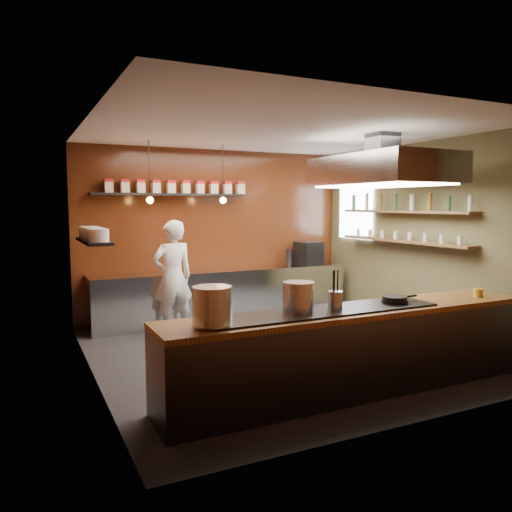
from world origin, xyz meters
TOP-DOWN VIEW (x-y plane):
  - floor at (0.00, 0.00)m, footprint 5.00×5.00m
  - back_wall at (0.00, 2.50)m, footprint 5.00×0.00m
  - left_wall at (-2.50, 0.00)m, footprint 0.00×5.00m
  - right_wall at (2.50, 0.00)m, footprint 0.00×5.00m
  - ceiling at (0.00, 0.00)m, footprint 5.00×5.00m
  - window_pane at (2.45, 1.70)m, footprint 0.00×1.00m
  - prep_counter at (0.00, 2.17)m, footprint 4.60×0.65m
  - pass_counter at (-0.00, -1.60)m, footprint 4.40×0.72m
  - tin_shelf at (-0.90, 2.36)m, footprint 2.60×0.26m
  - plate_shelf at (-2.34, 1.00)m, footprint 0.30×1.40m
  - bottle_shelf_upper at (2.34, 0.30)m, footprint 0.26×2.80m
  - bottle_shelf_lower at (2.34, 0.30)m, footprint 0.26×2.80m
  - extractor_hood at (1.30, -0.40)m, footprint 1.20×2.00m
  - pendant_left at (-1.40, 1.70)m, footprint 0.10×0.10m
  - pendant_right at (-0.20, 1.70)m, footprint 0.10×0.10m
  - storage_tins at (-0.75, 2.36)m, footprint 2.43×0.13m
  - plate_stacks at (-2.34, 1.00)m, footprint 0.26×1.16m
  - bottles at (2.34, 0.30)m, footprint 0.06×2.66m
  - wine_glasses at (2.34, 0.30)m, footprint 0.07×2.37m
  - stockpot_large at (-1.68, -1.69)m, footprint 0.44×0.44m
  - stockpot_small at (-0.68, -1.53)m, footprint 0.36×0.36m
  - utensil_crock at (-0.29, -1.63)m, footprint 0.18×0.18m
  - frying_pan at (0.53, -1.61)m, footprint 0.46×0.29m
  - butter_jar at (1.74, -1.70)m, footprint 0.12×0.12m
  - espresso_machine at (1.72, 2.16)m, footprint 0.50×0.48m
  - chef at (-1.07, 1.66)m, footprint 0.70×0.50m

SIDE VIEW (x-z plane):
  - floor at x=0.00m, z-range 0.00..0.00m
  - prep_counter at x=0.00m, z-range 0.00..0.90m
  - pass_counter at x=0.00m, z-range 0.00..0.94m
  - chef at x=-1.07m, z-range 0.00..1.79m
  - butter_jar at x=1.74m, z-range 0.92..1.02m
  - frying_pan at x=0.53m, z-range 0.94..1.01m
  - utensil_crock at x=-0.29m, z-range 0.94..1.13m
  - stockpot_small at x=-0.68m, z-range 0.94..1.25m
  - espresso_machine at x=1.72m, z-range 0.90..1.33m
  - stockpot_large at x=-1.68m, z-range 0.94..1.29m
  - bottle_shelf_lower at x=2.34m, z-range 1.43..1.47m
  - back_wall at x=0.00m, z-range -1.00..4.00m
  - left_wall at x=-2.50m, z-range -1.00..4.00m
  - right_wall at x=2.50m, z-range -1.00..4.00m
  - wine_glasses at x=2.34m, z-range 1.47..1.60m
  - plate_shelf at x=-2.34m, z-range 1.53..1.57m
  - plate_stacks at x=-2.34m, z-range 1.57..1.73m
  - window_pane at x=2.45m, z-range 1.40..2.40m
  - bottle_shelf_upper at x=2.34m, z-range 1.90..1.94m
  - bottles at x=2.34m, z-range 1.94..2.18m
  - pendant_left at x=-1.40m, z-range 1.68..2.63m
  - pendant_right at x=-0.20m, z-range 1.68..2.63m
  - tin_shelf at x=-0.90m, z-range 2.18..2.22m
  - storage_tins at x=-0.75m, z-range 2.22..2.44m
  - extractor_hood at x=1.30m, z-range 2.15..2.87m
  - ceiling at x=0.00m, z-range 3.00..3.00m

